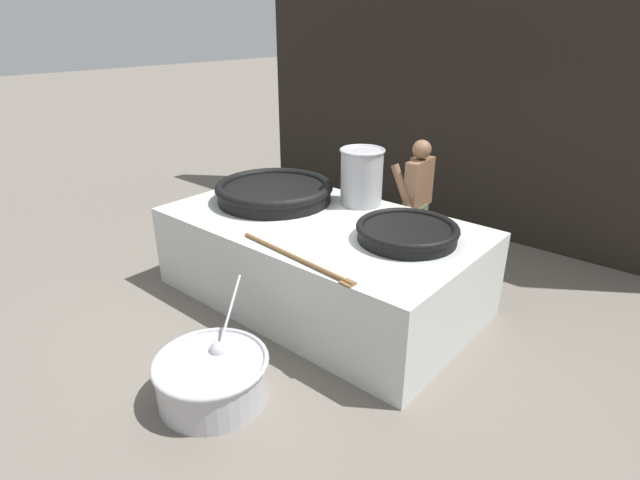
{
  "coord_description": "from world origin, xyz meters",
  "views": [
    {
      "loc": [
        3.25,
        -3.81,
        2.92
      ],
      "look_at": [
        0.0,
        0.0,
        0.71
      ],
      "focal_mm": 28.0,
      "sensor_mm": 36.0,
      "label": 1
    }
  ],
  "objects": [
    {
      "name": "back_wall",
      "position": [
        0.0,
        3.08,
        2.18
      ],
      "size": [
        7.08,
        0.24,
        4.36
      ],
      "primitive_type": "cube",
      "color": "black",
      "rests_on": "ground_plane"
    },
    {
      "name": "stock_pot",
      "position": [
        0.02,
        0.71,
        1.28
      ],
      "size": [
        0.52,
        0.52,
        0.65
      ],
      "color": "#9E9EA3",
      "rests_on": "hearth_platform"
    },
    {
      "name": "ground_plane",
      "position": [
        0.0,
        0.0,
        0.0
      ],
      "size": [
        60.0,
        60.0,
        0.0
      ],
      "primitive_type": "plane",
      "color": "slate"
    },
    {
      "name": "hearth_platform",
      "position": [
        0.0,
        0.0,
        0.47
      ],
      "size": [
        3.42,
        1.96,
        0.95
      ],
      "color": "silver",
      "rests_on": "ground_plane"
    },
    {
      "name": "prep_bowl_vegetables",
      "position": [
        0.41,
        -1.86,
        0.21
      ],
      "size": [
        0.96,
        1.16,
        0.78
      ],
      "color": "#B7B7BC",
      "rests_on": "ground_plane"
    },
    {
      "name": "stirring_paddle",
      "position": [
        0.51,
        -0.89,
        0.96
      ],
      "size": [
        1.44,
        0.2,
        0.04
      ],
      "rotation": [
        0.0,
        0.0,
        -0.09
      ],
      "color": "brown",
      "rests_on": "hearth_platform"
    },
    {
      "name": "cook",
      "position": [
        0.37,
        1.41,
        0.88
      ],
      "size": [
        0.39,
        0.6,
        1.63
      ],
      "rotation": [
        0.0,
        0.0,
        3.2
      ],
      "color": "brown",
      "rests_on": "ground_plane"
    },
    {
      "name": "giant_wok_far",
      "position": [
        0.99,
        0.14,
        1.03
      ],
      "size": [
        1.01,
        1.01,
        0.17
      ],
      "color": "black",
      "rests_on": "hearth_platform"
    },
    {
      "name": "giant_wok_near",
      "position": [
        -0.82,
        0.13,
        1.07
      ],
      "size": [
        1.39,
        1.39,
        0.22
      ],
      "color": "black",
      "rests_on": "hearth_platform"
    }
  ]
}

